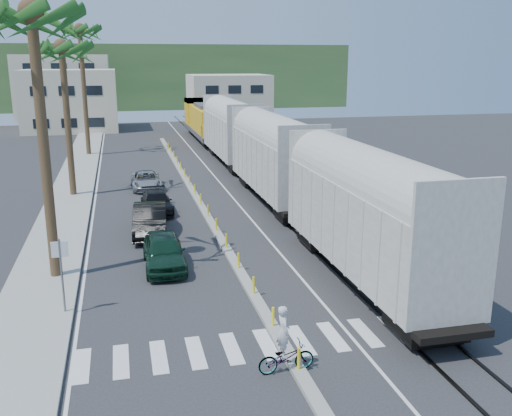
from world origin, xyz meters
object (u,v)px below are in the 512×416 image
Objects in this scene: street_sign at (61,266)px; car_lead at (164,251)px; car_second at (150,220)px; cyclist at (285,351)px.

car_lead is (4.05, 4.23, -1.19)m from street_sign.
street_sign reaches higher than car_lead.
car_second reaches higher than car_lead.
car_lead is 0.90× the size of car_second.
car_lead is 2.09× the size of cyclist.
car_lead is 5.39m from car_second.
street_sign is 9.13m from cyclist.
car_second is (-0.32, 5.38, 0.04)m from car_lead.
cyclist is at bearing -73.66° from car_lead.
car_lead is at bearing -82.33° from car_second.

